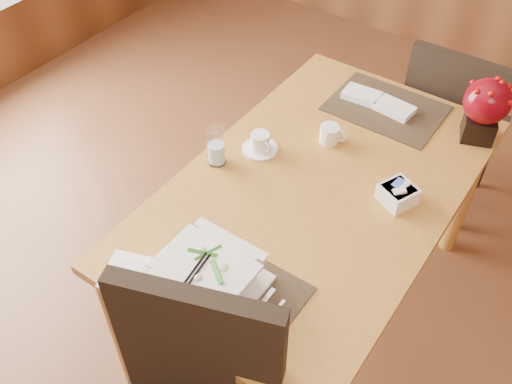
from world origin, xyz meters
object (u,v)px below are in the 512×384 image
Objects in this scene: creamer_jug at (329,134)px; berry_decor at (486,107)px; soup_setting at (206,278)px; bread_plate at (128,273)px; coffee_cup at (260,143)px; sugar_caddy at (398,194)px; water_glass at (216,146)px; far_chair at (450,122)px; dining_table at (316,204)px.

berry_decor reaches higher than creamer_jug.
bread_plate is at bearing -157.57° from soup_setting.
coffee_cup is 1.25× the size of sugar_caddy.
bread_plate is at bearing -80.72° from water_glass.
far_chair reaches higher than sugar_caddy.
dining_table is 13.85× the size of sugar_caddy.
coffee_cup is at bearing 60.98° from far_chair.
berry_decor is at bearing 78.18° from sugar_caddy.
soup_setting is 2.76× the size of sugar_caddy.
far_chair is at bearing 118.08° from berry_decor.
soup_setting is at bearing 80.16° from far_chair.
sugar_caddy is 0.42× the size of berry_decor.
water_glass is 0.58m from bread_plate.
far_chair reaches higher than soup_setting.
creamer_jug is 0.93m from bread_plate.
coffee_cup is 0.18m from water_glass.
sugar_caddy is (0.63, 0.20, -0.05)m from water_glass.
far_chair is (-0.18, 0.33, -0.37)m from berry_decor.
soup_setting is 0.57m from water_glass.
soup_setting is 0.32× the size of far_chair.
far_chair reaches higher than water_glass.
berry_decor is (0.36, 0.58, 0.24)m from dining_table.
sugar_caddy is at bearing 19.06° from dining_table.
soup_setting is at bearing -69.17° from coffee_cup.
sugar_caddy is at bearing 5.25° from coffee_cup.
berry_decor is 1.73× the size of bread_plate.
berry_decor is at bearing 23.13° from creamer_jug.
dining_table is 0.42m from water_glass.
sugar_caddy is (0.26, 0.09, 0.13)m from dining_table.
sugar_caddy is (0.35, -0.15, -0.00)m from creamer_jug.
berry_decor is at bearing 117.06° from far_chair.
bread_plate is at bearing -112.53° from dining_table.
water_glass reaches higher than dining_table.
berry_decor is (0.73, 0.69, 0.07)m from water_glass.
dining_table is 0.31m from sugar_caddy.
far_chair reaches higher than dining_table.
sugar_caddy is at bearing -101.82° from berry_decor.
far_chair is at bearing 73.63° from bread_plate.
water_glass is at bearing -143.66° from creamer_jug.
soup_setting is at bearing 22.20° from bread_plate.
dining_table is 10.10× the size of bread_plate.
bread_plate is 0.16× the size of far_chair.
soup_setting is 2.01× the size of bread_plate.
dining_table is 0.73m from bread_plate.
berry_decor is at bearing 70.82° from soup_setting.
bread_plate is (-0.28, -0.67, 0.10)m from dining_table.
far_chair is at bearing 61.37° from water_glass.
soup_setting reaches higher than creamer_jug.
soup_setting reaches higher than coffee_cup.
water_glass is at bearing -136.78° from berry_decor.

